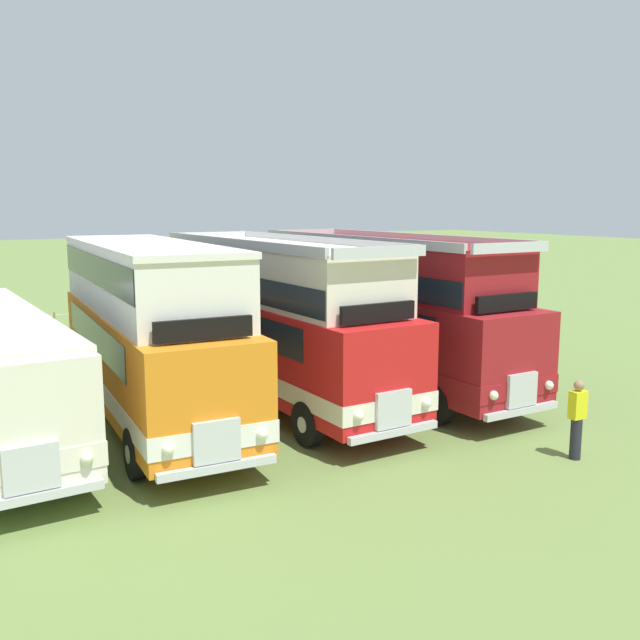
% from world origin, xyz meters
% --- Properties ---
extents(bus_sixth_in_row, '(2.97, 10.01, 4.49)m').
position_xyz_m(bus_sixth_in_row, '(5.44, -0.24, 2.47)').
color(bus_sixth_in_row, orange).
rests_on(bus_sixth_in_row, ground).
extents(bus_seventh_in_row, '(2.88, 10.55, 4.52)m').
position_xyz_m(bus_seventh_in_row, '(9.05, 0.10, 2.36)').
color(bus_seventh_in_row, red).
rests_on(bus_seventh_in_row, ground).
extents(bus_eighth_in_row, '(2.73, 11.23, 4.52)m').
position_xyz_m(bus_eighth_in_row, '(12.68, 0.26, 2.36)').
color(bus_eighth_in_row, maroon).
rests_on(bus_eighth_in_row, ground).
extents(marshal_person, '(0.36, 0.24, 1.73)m').
position_xyz_m(marshal_person, '(12.63, -7.13, 0.89)').
color(marshal_person, '#23232D').
rests_on(marshal_person, ground).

